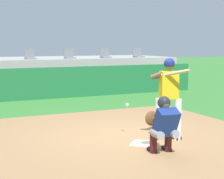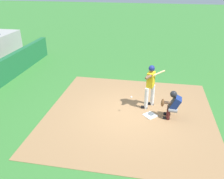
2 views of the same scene
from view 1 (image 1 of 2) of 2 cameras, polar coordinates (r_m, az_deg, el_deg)
The scene contains 12 objects.
ground_plane at distance 8.63m, azimuth 2.00°, elevation -7.12°, with size 80.00×80.00×0.00m, color #387A33.
dirt_infield at distance 8.63m, azimuth 2.00°, elevation -7.08°, with size 6.40×6.40×0.01m, color #9E754C.
home_plate at distance 7.95m, azimuth 4.66°, elevation -8.21°, with size 0.44×0.44×0.02m, color white.
batter_at_plate at distance 8.18m, azimuth 8.61°, elevation -0.59°, with size 0.62×0.83×1.80m.
catcher_crouched at distance 7.19m, azimuth 7.81°, elevation -5.10°, with size 0.51×1.90×1.13m.
dugout_wall at distance 14.54m, azimuth -9.79°, elevation 0.98°, with size 13.00×0.30×1.20m, color #1E6638.
dugout_bench at distance 15.54m, azimuth -10.74°, elevation -0.05°, with size 11.80×0.44×0.45m, color olive.
stands_platform at distance 18.79m, azimuth -13.39°, elevation 2.55°, with size 15.00×4.40×1.40m, color #9E9E99.
stadium_seat_3 at distance 17.26m, azimuth -12.42°, elevation 4.97°, with size 0.46×0.46×0.48m.
stadium_seat_4 at distance 17.76m, azimuth -6.55°, elevation 5.14°, with size 0.46×0.46×0.48m.
stadium_seat_5 at distance 18.44m, azimuth -1.05°, elevation 5.26°, with size 0.46×0.46×0.48m.
stadium_seat_6 at distance 19.28m, azimuth 4.01°, elevation 5.32°, with size 0.46×0.46×0.48m.
Camera 1 is at (-3.83, -7.44, 2.11)m, focal length 59.74 mm.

